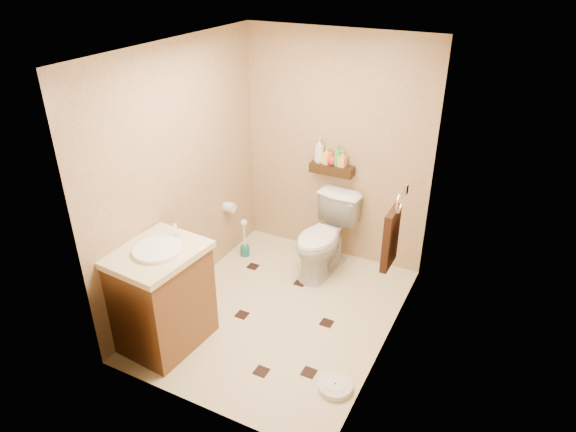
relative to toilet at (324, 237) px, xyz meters
The scene contains 19 objects.
ground 0.93m from the toilet, 95.34° to the right, with size 2.50×2.50×0.00m, color beige.
wall_back 0.90m from the toilet, 100.55° to the left, with size 2.00×0.04×2.40m, color tan.
wall_front 2.23m from the toilet, 92.14° to the right, with size 2.00×0.04×2.40m, color tan.
wall_left 1.58m from the toilet, 142.33° to the right, with size 0.04×2.50×2.40m, color tan.
wall_right 1.47m from the toilet, 42.06° to the right, with size 0.04×2.50×2.40m, color tan.
ceiling 2.16m from the toilet, 95.34° to the right, with size 2.00×2.50×0.02m, color silver.
wall_shelf 0.71m from the toilet, 102.97° to the left, with size 0.46×0.14×0.10m, color #34200E.
floor_accents 0.98m from the toilet, 91.90° to the right, with size 1.30×1.40×0.01m.
toilet is the anchor object (origin of this frame).
vanity 1.79m from the toilet, 115.82° to the right, with size 0.67×0.80×1.06m.
bathroom_scale 1.69m from the toilet, 63.24° to the right, with size 0.29×0.29×0.06m.
toilet_brush 0.93m from the toilet, behind, with size 0.10×0.10×0.45m.
towel_ring 1.15m from the toilet, 34.86° to the right, with size 0.12×0.30×0.76m.
toilet_paper 1.05m from the toilet, 169.86° to the right, with size 0.12×0.11×0.12m.
bottle_a 0.89m from the toilet, 123.57° to the left, with size 0.10×0.10×0.26m, color silver.
bottle_b 0.84m from the toilet, 112.58° to the left, with size 0.08×0.08×0.18m, color yellow.
bottle_c 0.81m from the toilet, 102.41° to the left, with size 0.11×0.11×0.14m, color red.
bottle_d 0.85m from the toilet, 93.62° to the left, with size 0.09×0.09×0.23m, color green.
bottle_e 0.82m from the toilet, 84.77° to the left, with size 0.08×0.08×0.17m, color #E3A14B.
Camera 1 is at (1.80, -3.39, 3.06)m, focal length 32.00 mm.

